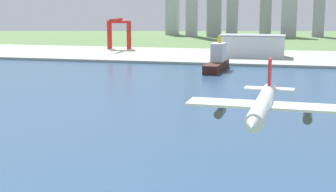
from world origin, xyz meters
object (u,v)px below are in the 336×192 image
at_px(cargo_ship, 217,61).
at_px(port_crane_red, 119,27).
at_px(airplane_landing, 263,105).
at_px(warehouse_main, 252,46).

bearing_deg(cargo_ship, port_crane_red, 133.44).
distance_m(airplane_landing, cargo_ship, 319.46).
bearing_deg(cargo_ship, warehouse_main, 76.69).
xyz_separation_m(airplane_landing, cargo_ship, (-50.91, 314.17, -27.53)).
bearing_deg(airplane_landing, warehouse_main, 94.01).
xyz_separation_m(cargo_ship, port_crane_red, (-133.58, 141.07, 20.10)).
bearing_deg(cargo_ship, airplane_landing, -80.80).
height_order(airplane_landing, port_crane_red, airplane_landing).
relative_size(cargo_ship, warehouse_main, 0.87).
relative_size(cargo_ship, port_crane_red, 1.41).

